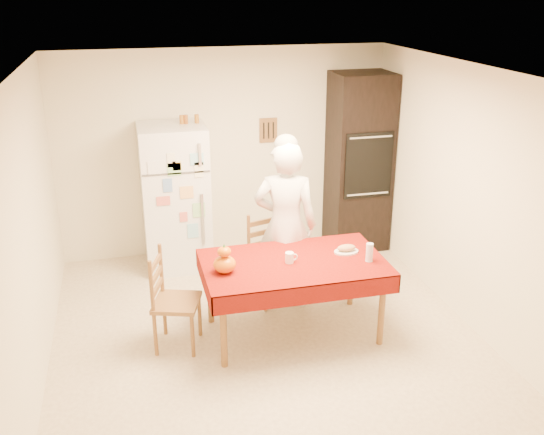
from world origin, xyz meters
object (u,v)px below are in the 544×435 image
object	(u,v)px
seated_woman	(285,225)
coffee_mug	(289,258)
chair_far	(269,254)
wine_glass	(369,252)
refrigerator	(175,198)
dining_table	(294,268)
chair_left	(169,297)
bread_plate	(346,252)
pumpkin_lower	(225,264)
oven_cabinet	(359,163)

from	to	relation	value
seated_woman	coffee_mug	world-z (taller)	seated_woman
chair_far	wine_glass	size ratio (longest dim) A/B	5.40
coffee_mug	refrigerator	bearing A→B (deg)	115.43
dining_table	chair_left	bearing A→B (deg)	176.78
coffee_mug	bread_plate	xyz separation A→B (m)	(0.59, 0.08, -0.04)
dining_table	bread_plate	world-z (taller)	bread_plate
bread_plate	chair_far	bearing A→B (deg)	131.63
refrigerator	chair_far	bearing A→B (deg)	-51.25
dining_table	pumpkin_lower	bearing A→B (deg)	-174.33
dining_table	coffee_mug	bearing A→B (deg)	-161.87
chair_left	chair_far	bearing A→B (deg)	-40.60
refrigerator	chair_left	bearing A→B (deg)	-97.94
wine_glass	bread_plate	bearing A→B (deg)	121.14
refrigerator	chair_left	size ratio (longest dim) A/B	1.79
refrigerator	coffee_mug	xyz separation A→B (m)	(0.87, -1.83, -0.04)
seated_woman	wine_glass	size ratio (longest dim) A/B	10.05
wine_glass	oven_cabinet	bearing A→B (deg)	71.33
chair_left	pumpkin_lower	world-z (taller)	chair_left
oven_cabinet	dining_table	distance (m)	2.34
oven_cabinet	dining_table	bearing A→B (deg)	-126.30
seated_woman	coffee_mug	bearing A→B (deg)	95.88
oven_cabinet	chair_left	bearing A→B (deg)	-144.59
seated_woman	coffee_mug	xyz separation A→B (m)	(-0.12, -0.60, -0.07)
refrigerator	bread_plate	world-z (taller)	refrigerator
dining_table	bread_plate	size ratio (longest dim) A/B	7.08
chair_left	bread_plate	xyz separation A→B (m)	(1.70, 0.00, 0.26)
wine_glass	pumpkin_lower	bearing A→B (deg)	175.89
bread_plate	oven_cabinet	bearing A→B (deg)	65.38
chair_left	bread_plate	distance (m)	1.72
dining_table	wine_glass	world-z (taller)	wine_glass
pumpkin_lower	wine_glass	world-z (taller)	wine_glass
refrigerator	chair_far	size ratio (longest dim) A/B	1.79
coffee_mug	pumpkin_lower	xyz separation A→B (m)	(-0.61, -0.05, 0.03)
chair_far	bread_plate	xyz separation A→B (m)	(0.60, -0.68, 0.26)
seated_woman	pumpkin_lower	bearing A→B (deg)	59.05
chair_far	bread_plate	bearing A→B (deg)	-65.52
oven_cabinet	chair_far	size ratio (longest dim) A/B	2.32
wine_glass	chair_left	bearing A→B (deg)	172.97
dining_table	seated_woman	distance (m)	0.62
chair_far	pumpkin_lower	distance (m)	1.06
dining_table	seated_woman	world-z (taller)	seated_woman
chair_far	seated_woman	bearing A→B (deg)	-66.14
chair_left	pumpkin_lower	xyz separation A→B (m)	(0.50, -0.13, 0.33)
dining_table	wine_glass	bearing A→B (deg)	-13.34
dining_table	pumpkin_lower	size ratio (longest dim) A/B	8.26
refrigerator	pumpkin_lower	size ratio (longest dim) A/B	8.26
dining_table	chair_left	world-z (taller)	chair_left
chair_left	seated_woman	bearing A→B (deg)	-49.42
oven_cabinet	chair_left	world-z (taller)	oven_cabinet
bread_plate	wine_glass	bearing A→B (deg)	-58.86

